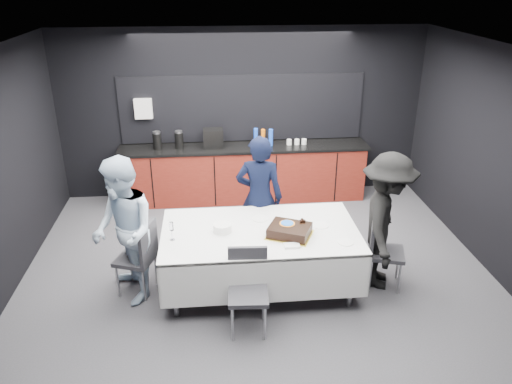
# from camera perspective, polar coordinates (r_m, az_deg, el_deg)

# --- Properties ---
(ground) EXTENTS (6.00, 6.00, 0.00)m
(ground) POSITION_cam_1_polar(r_m,az_deg,el_deg) (6.66, 0.08, -8.63)
(ground) COLOR #444348
(ground) RESTS_ON ground
(room_shell) EXTENTS (6.04, 5.04, 2.82)m
(room_shell) POSITION_cam_1_polar(r_m,az_deg,el_deg) (5.86, 0.09, 6.83)
(room_shell) COLOR white
(room_shell) RESTS_ON ground
(kitchenette) EXTENTS (4.10, 0.64, 2.05)m
(kitchenette) POSITION_cam_1_polar(r_m,az_deg,el_deg) (8.38, -1.47, 2.73)
(kitchenette) COLOR #5D160E
(kitchenette) RESTS_ON ground
(party_table) EXTENTS (2.32, 1.32, 0.78)m
(party_table) POSITION_cam_1_polar(r_m,az_deg,el_deg) (5.98, 0.45, -5.54)
(party_table) COLOR #99999E
(party_table) RESTS_ON ground
(cake_assembly) EXTENTS (0.62, 0.57, 0.16)m
(cake_assembly) POSITION_cam_1_polar(r_m,az_deg,el_deg) (5.79, 3.86, -4.41)
(cake_assembly) COLOR yellow
(cake_assembly) RESTS_ON party_table
(plate_stack) EXTENTS (0.21, 0.21, 0.10)m
(plate_stack) POSITION_cam_1_polar(r_m,az_deg,el_deg) (5.87, -3.87, -4.11)
(plate_stack) COLOR white
(plate_stack) RESTS_ON party_table
(loose_plate_near) EXTENTS (0.20, 0.20, 0.01)m
(loose_plate_near) POSITION_cam_1_polar(r_m,az_deg,el_deg) (5.55, -1.76, -6.38)
(loose_plate_near) COLOR white
(loose_plate_near) RESTS_ON party_table
(loose_plate_right_a) EXTENTS (0.20, 0.20, 0.01)m
(loose_plate_right_a) POSITION_cam_1_polar(r_m,az_deg,el_deg) (6.06, 7.35, -3.78)
(loose_plate_right_a) COLOR white
(loose_plate_right_a) RESTS_ON party_table
(loose_plate_right_b) EXTENTS (0.19, 0.19, 0.01)m
(loose_plate_right_b) POSITION_cam_1_polar(r_m,az_deg,el_deg) (5.75, 10.19, -5.66)
(loose_plate_right_b) COLOR white
(loose_plate_right_b) RESTS_ON party_table
(loose_plate_far) EXTENTS (0.20, 0.20, 0.01)m
(loose_plate_far) POSITION_cam_1_polar(r_m,az_deg,el_deg) (6.17, 0.45, -3.04)
(loose_plate_far) COLOR white
(loose_plate_far) RESTS_ON party_table
(fork_pile) EXTENTS (0.18, 0.11, 0.03)m
(fork_pile) POSITION_cam_1_polar(r_m,az_deg,el_deg) (5.58, 4.12, -6.13)
(fork_pile) COLOR white
(fork_pile) RESTS_ON party_table
(champagne_flute) EXTENTS (0.06, 0.06, 0.22)m
(champagne_flute) POSITION_cam_1_polar(r_m,az_deg,el_deg) (5.72, -9.65, -4.02)
(champagne_flute) COLOR white
(champagne_flute) RESTS_ON party_table
(chair_left) EXTENTS (0.54, 0.54, 0.92)m
(chair_left) POSITION_cam_1_polar(r_m,az_deg,el_deg) (6.08, -13.02, -6.87)
(chair_left) COLOR #2D2D32
(chair_left) RESTS_ON ground
(chair_right) EXTENTS (0.52, 0.52, 0.92)m
(chair_right) POSITION_cam_1_polar(r_m,az_deg,el_deg) (6.25, 14.01, -6.04)
(chair_right) COLOR #2D2D32
(chair_right) RESTS_ON ground
(chair_near) EXTENTS (0.44, 0.44, 0.92)m
(chair_near) POSITION_cam_1_polar(r_m,az_deg,el_deg) (5.40, -0.93, -10.47)
(chair_near) COLOR #2D2D32
(chair_near) RESTS_ON ground
(person_center) EXTENTS (0.69, 0.52, 1.70)m
(person_center) POSITION_cam_1_polar(r_m,az_deg,el_deg) (6.56, 0.39, -0.65)
(person_center) COLOR black
(person_center) RESTS_ON ground
(person_left) EXTENTS (0.94, 1.04, 1.76)m
(person_left) POSITION_cam_1_polar(r_m,az_deg,el_deg) (5.87, -14.90, -4.40)
(person_left) COLOR silver
(person_left) RESTS_ON ground
(person_right) EXTENTS (0.97, 1.25, 1.71)m
(person_right) POSITION_cam_1_polar(r_m,az_deg,el_deg) (6.14, 14.59, -3.31)
(person_right) COLOR black
(person_right) RESTS_ON ground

